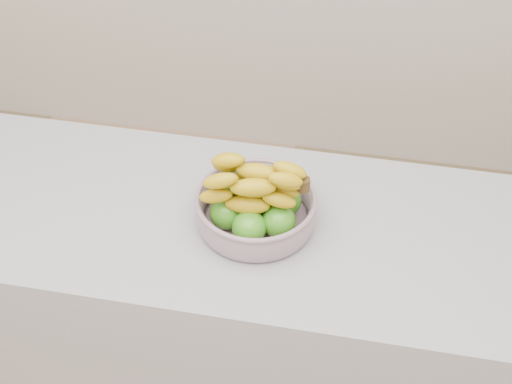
% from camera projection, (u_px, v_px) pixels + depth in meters
% --- Properties ---
extents(room_shell, '(4.05, 4.05, 2.73)m').
position_uv_depth(room_shell, '(85.00, 50.00, 0.79)').
color(room_shell, beige).
rests_on(room_shell, ground).
extents(counter, '(2.00, 0.60, 0.90)m').
position_uv_depth(counter, '(227.00, 328.00, 2.06)').
color(counter, '#A09FA7').
rests_on(counter, ground).
extents(fruit_bowl, '(0.29, 0.29, 0.18)m').
position_uv_depth(fruit_bowl, '(256.00, 205.00, 1.70)').
color(fruit_bowl, '#A7B1C9').
rests_on(fruit_bowl, counter).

